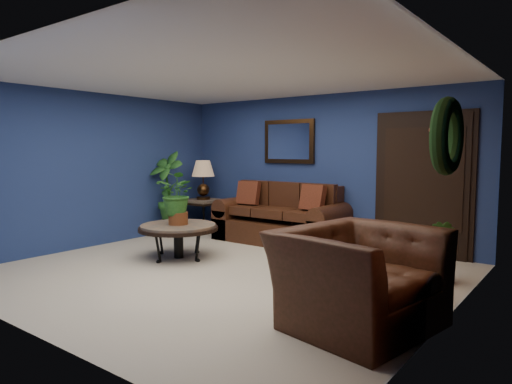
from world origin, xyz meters
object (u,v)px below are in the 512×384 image
Objects in this scene: table_lamp at (203,175)px; armchair at (358,278)px; coffee_table at (178,228)px; side_chair at (311,211)px; sofa at (282,223)px; end_table at (203,207)px.

table_lamp reaches higher than armchair.
coffee_table is 2.22m from side_chair.
sofa is 1.83m from end_table.
armchair is (4.45, -2.68, -0.03)m from end_table.
end_table is 2.36m from side_chair.
table_lamp reaches higher than coffee_table.
coffee_table is 2.25m from end_table.
table_lamp is (-1.82, -0.03, 0.76)m from sofa.
end_table is at bearing 0.00° from table_lamp.
side_chair reaches higher than armchair.
table_lamp is (-1.27, 1.86, 0.65)m from coffee_table.
side_chair is at bearing 60.63° from coffee_table.
coffee_table is 2.34m from table_lamp.
side_chair is at bearing 4.38° from sofa.
side_chair is (2.35, 0.08, -0.51)m from table_lamp.
sofa is 1.95× the size of coffee_table.
side_chair reaches higher than end_table.
side_chair is at bearing 1.84° from end_table.
side_chair is 3.46m from armchair.
armchair is (2.63, -2.71, 0.11)m from sofa.
armchair reaches higher than end_table.
side_chair is (0.53, 0.04, 0.25)m from sofa.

